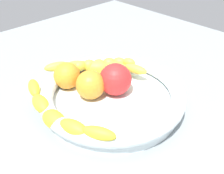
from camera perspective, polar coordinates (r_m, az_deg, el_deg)
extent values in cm
cube|color=gray|center=(61.93, 0.00, -4.97)|extent=(120.00, 120.00, 3.00)
cylinder|color=silver|center=(60.38, 0.00, -3.13)|extent=(30.63, 30.63, 2.00)
torus|color=silver|center=(58.80, 0.00, -1.07)|extent=(32.98, 32.98, 3.35)
ellipsoid|color=yellow|center=(59.44, -16.71, -0.15)|extent=(4.63, 6.75, 2.39)
ellipsoid|color=yellow|center=(55.63, -15.28, -3.56)|extent=(4.09, 6.75, 3.04)
ellipsoid|color=yellow|center=(52.35, -12.48, -7.02)|extent=(3.95, 6.47, 3.68)
ellipsoid|color=yellow|center=(48.74, -8.40, -8.85)|extent=(4.57, 6.89, 3.04)
ellipsoid|color=yellow|center=(46.14, -2.85, -10.04)|extent=(5.05, 6.70, 2.39)
ellipsoid|color=yellow|center=(67.14, 3.74, 5.43)|extent=(3.24, 3.98, 2.28)
ellipsoid|color=yellow|center=(68.13, 1.58, 5.44)|extent=(4.08, 4.33, 2.69)
ellipsoid|color=yellow|center=(68.71, -0.65, 5.20)|extent=(4.62, 4.63, 3.10)
ellipsoid|color=yellow|center=(68.87, -2.87, 4.72)|extent=(4.80, 4.82, 3.51)
ellipsoid|color=yellow|center=(68.09, -5.06, 4.77)|extent=(4.30, 4.10, 3.10)
ellipsoid|color=yellow|center=(66.90, -7.14, 4.58)|extent=(3.76, 3.11, 2.69)
ellipsoid|color=yellow|center=(65.34, -9.03, 4.17)|extent=(3.64, 2.60, 2.28)
ellipsoid|color=yellow|center=(64.73, 5.13, 3.92)|extent=(3.75, 6.54, 2.26)
ellipsoid|color=yellow|center=(66.65, 0.95, 4.35)|extent=(5.46, 6.80, 2.87)
ellipsoid|color=yellow|center=(67.92, -3.34, 4.24)|extent=(6.72, 6.92, 3.48)
ellipsoid|color=yellow|center=(67.84, -7.71, 4.60)|extent=(6.72, 5.85, 2.87)
ellipsoid|color=yellow|center=(67.09, -12.07, 4.42)|extent=(6.57, 4.29, 2.26)
sphere|color=orange|center=(62.62, -9.83, 2.47)|extent=(6.39, 6.39, 6.39)
sphere|color=orange|center=(58.40, -4.75, 0.49)|extent=(6.65, 6.65, 6.65)
sphere|color=red|center=(59.32, 0.75, 1.68)|extent=(7.47, 7.47, 7.47)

